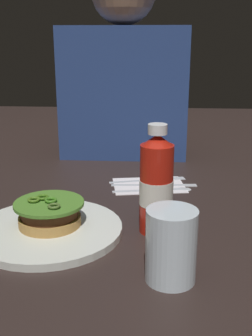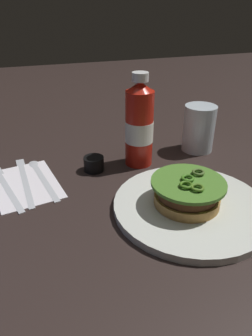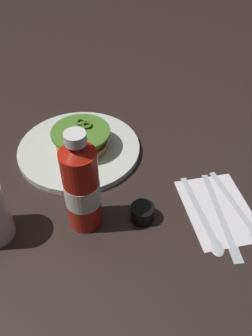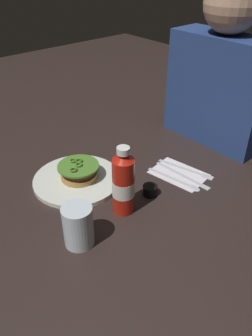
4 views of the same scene
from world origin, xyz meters
name	(u,v)px [view 3 (image 3 of 4)]	position (x,y,z in m)	size (l,w,h in m)	color
ground_plane	(83,149)	(0.00, 0.00, 0.00)	(3.00, 3.00, 0.00)	black
dinner_plate	(79,149)	(0.01, -0.01, 0.01)	(0.28, 0.28, 0.01)	silver
burger_sandwich	(83,139)	(0.01, 0.00, 0.04)	(0.13, 0.13, 0.05)	#B88643
ketchup_bottle	(82,187)	(0.21, 0.02, 0.09)	(0.06, 0.06, 0.21)	red
condiment_cup	(142,213)	(0.21, 0.12, 0.02)	(0.04, 0.04, 0.03)	black
napkin	(218,209)	(0.19, 0.27, 0.00)	(0.17, 0.12, 0.00)	white
spoon_utensil	(206,223)	(0.23, 0.24, 0.00)	(0.19, 0.05, 0.00)	silver
butter_knife	(223,219)	(0.22, 0.27, 0.00)	(0.21, 0.03, 0.00)	silver
fork_utensil	(241,212)	(0.21, 0.31, 0.00)	(0.20, 0.07, 0.00)	silver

